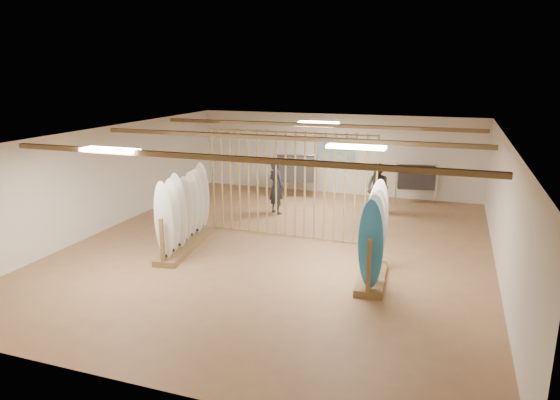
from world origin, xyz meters
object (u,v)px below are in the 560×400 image
(clothing_rack_a, at_px, (296,169))
(clothing_rack_b, at_px, (416,178))
(rack_right, at_px, (373,251))
(rack_left, at_px, (185,223))
(shopper_b, at_px, (378,185))
(shopper_a, at_px, (276,183))

(clothing_rack_a, relative_size, clothing_rack_b, 1.15)
(rack_right, relative_size, clothing_rack_b, 1.49)
(rack_left, xyz_separation_m, clothing_rack_a, (1.05, 5.67, 0.36))
(rack_left, distance_m, clothing_rack_b, 8.00)
(shopper_b, bearing_deg, rack_left, -102.14)
(rack_right, bearing_deg, clothing_rack_b, 83.34)
(shopper_b, bearing_deg, clothing_rack_a, -171.23)
(rack_left, xyz_separation_m, shopper_a, (1.07, 3.65, 0.29))
(clothing_rack_b, height_order, shopper_b, shopper_b)
(rack_right, height_order, shopper_b, rack_right)
(rack_left, distance_m, shopper_b, 6.09)
(rack_right, distance_m, clothing_rack_b, 6.81)
(rack_right, relative_size, shopper_b, 1.13)
(rack_left, bearing_deg, shopper_a, 66.35)
(shopper_a, bearing_deg, rack_right, 164.22)
(rack_left, height_order, shopper_a, rack_left)
(rack_right, xyz_separation_m, clothing_rack_a, (-3.62, 6.22, 0.33))
(rack_left, xyz_separation_m, clothing_rack_b, (5.00, 6.25, 0.22))
(rack_left, xyz_separation_m, shopper_b, (3.99, 4.59, 0.24))
(shopper_a, bearing_deg, clothing_rack_a, -55.76)
(rack_right, height_order, clothing_rack_b, rack_right)
(rack_right, height_order, clothing_rack_a, rack_right)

